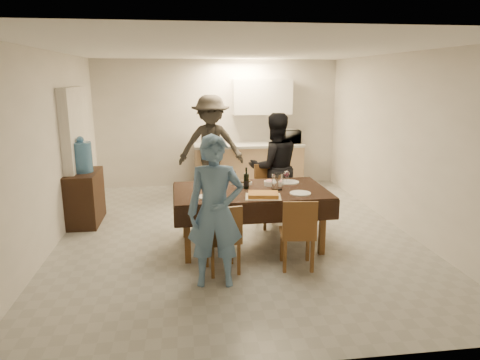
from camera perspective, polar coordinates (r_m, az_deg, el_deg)
The scene contains 33 objects.
floor at distance 6.37m, azimuth -0.56°, elevation -7.11°, with size 5.00×6.00×0.02m, color #9F9F9A.
ceiling at distance 5.97m, azimuth -0.62°, elevation 16.95°, with size 5.00×6.00×0.02m, color white.
wall_back at distance 8.99m, azimuth -2.96°, elevation 7.51°, with size 5.00×0.02×2.60m, color silver.
wall_front at distance 3.15m, azimuth 6.16°, elevation -4.08°, with size 5.00×0.02×2.60m, color silver.
wall_left at distance 6.24m, azimuth -24.06°, elevation 3.65°, with size 0.02×6.00×2.60m, color silver.
wall_right at distance 6.80m, azimuth 20.87°, elevation 4.67°, with size 0.02×6.00×2.60m, color silver.
stub_partition at distance 7.41m, azimuth -20.75°, elevation 3.38°, with size 0.15×1.40×2.10m, color silver.
kitchen_base_cabinet at distance 8.88m, azimuth 1.14°, elevation 1.77°, with size 2.20×0.60×0.86m, color #9F7D5F.
kitchen_worktop at distance 8.80m, azimuth 1.15°, elevation 4.67°, with size 2.24×0.64×0.05m, color #B1B0AB.
upper_cabinet at distance 8.89m, azimuth 2.99°, elevation 11.00°, with size 1.20×0.34×0.70m, color white.
dining_table at distance 5.71m, azimuth 1.40°, elevation -1.63°, with size 2.04×1.22×0.79m.
chair_near_left at distance 4.94m, azimuth -2.29°, elevation -6.99°, with size 0.44×0.44×0.46m.
chair_near_right at distance 5.09m, azimuth 7.92°, elevation -6.24°, with size 0.44×0.45×0.47m.
chair_far_left at distance 6.36m, azimuth -3.57°, elevation -2.20°, with size 0.49×0.50×0.46m.
chair_far_right at distance 6.46m, azimuth 4.42°, elevation -1.47°, with size 0.50×0.50×0.51m.
console at distance 7.12m, azimuth -19.94°, elevation -2.21°, with size 0.44×0.89×0.82m, color black.
water_jug at distance 6.98m, azimuth -20.36°, elevation 2.88°, with size 0.31×0.31×0.47m, color #477FB7.
wine_bottle at distance 5.70m, azimuth 0.84°, elevation 0.26°, with size 0.07×0.07×0.29m, color black, non-canonical shape.
water_pitcher at distance 5.69m, azimuth 4.98°, elevation -0.21°, with size 0.14×0.14×0.22m, color white.
savoury_tart at distance 5.35m, azimuth 3.10°, elevation -1.99°, with size 0.44×0.33×0.05m, color #CC803B.
salad_bowl at distance 5.91m, azimuth 4.01°, elevation -0.43°, with size 0.16×0.16×0.06m, color white.
mushroom_dish at distance 5.95m, azimuth 0.51°, elevation -0.43°, with size 0.21×0.21×0.04m, color white.
wine_glass_a at distance 5.37m, azimuth -3.97°, elevation -1.17°, with size 0.08×0.08×0.19m, color white, non-canonical shape.
wine_glass_b at distance 6.02m, azimuth 6.21°, elevation 0.39°, with size 0.08×0.08×0.19m, color white, non-canonical shape.
wine_glass_c at distance 5.93m, azimuth -0.95°, elevation 0.36°, with size 0.09×0.09×0.21m, color white, non-canonical shape.
plate_near_left at distance 5.35m, azimuth -4.46°, elevation -2.24°, with size 0.24×0.24×0.01m, color white.
plate_near_right at distance 5.54m, azimuth 8.04°, elevation -1.76°, with size 0.27×0.27×0.02m, color white.
plate_far_left at distance 5.92m, azimuth -4.79°, elevation -0.66°, with size 0.25×0.25×0.01m, color white.
plate_far_right at distance 6.10m, azimuth 6.54°, elevation -0.28°, with size 0.28×0.28×0.02m, color white.
microwave at distance 8.94m, azimuth 6.39°, elevation 5.77°, with size 0.49×0.33×0.27m, color white.
person_near at distance 4.62m, azimuth -3.31°, elevation -4.28°, with size 0.61×0.40×1.67m, color #577CA6.
person_far at distance 6.79m, azimuth 4.61°, elevation 1.70°, with size 0.83×0.65×1.71m, color black.
person_kitchen at distance 8.26m, azimuth -3.88°, elevation 4.60°, with size 1.24×0.71×1.93m, color black.
Camera 1 is at (-0.73, -5.91, 2.25)m, focal length 32.00 mm.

